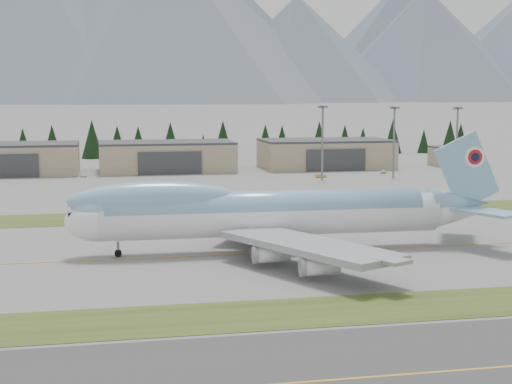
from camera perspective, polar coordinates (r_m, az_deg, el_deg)
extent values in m
plane|color=slate|center=(142.70, 4.98, -4.27)|extent=(7000.00, 7000.00, 0.00)
cube|color=#34491A|center=(107.83, 10.80, -8.19)|extent=(400.00, 14.00, 0.08)
cube|color=#34491A|center=(185.59, 1.03, -1.56)|extent=(400.00, 18.00, 0.08)
cube|color=#383838|center=(87.17, 16.93, -12.15)|extent=(400.00, 32.00, 0.04)
cube|color=orange|center=(142.70, 4.98, -4.27)|extent=(400.00, 0.40, 0.02)
cube|color=orange|center=(87.17, 16.93, -12.15)|extent=(400.00, 0.40, 0.02)
cylinder|color=white|center=(140.99, 1.17, -1.76)|extent=(61.57, 8.29, 7.13)
cylinder|color=#7EB2CE|center=(140.57, 0.73, -1.24)|extent=(57.17, 7.66, 6.58)
ellipsoid|color=white|center=(138.16, -11.41, -2.09)|extent=(11.54, 7.35, 7.13)
ellipsoid|color=#7EB2CE|center=(137.96, -11.43, -1.55)|extent=(9.66, 6.22, 6.05)
ellipsoid|color=#7EB2CE|center=(137.83, -7.34, -0.60)|extent=(30.39, 6.63, 6.58)
cube|color=#0C1433|center=(138.06, -13.02, -1.54)|extent=(2.41, 2.90, 1.42)
cone|color=white|center=(152.42, 14.63, -1.31)|extent=(13.30, 7.24, 6.99)
cone|color=#7EB2CE|center=(152.23, 14.64, -0.82)|extent=(12.19, 6.59, 6.36)
cube|color=#7EB2CE|center=(151.98, 15.09, 1.48)|extent=(13.30, 0.91, 15.14)
cylinder|color=white|center=(152.72, 15.50, 2.49)|extent=(3.95, 0.29, 3.95)
cylinder|color=red|center=(152.82, 15.48, 2.49)|extent=(2.86, 0.27, 2.85)
cylinder|color=#0C1433|center=(152.91, 15.46, 2.50)|extent=(1.65, 0.25, 1.65)
cube|color=#7EB2CE|center=(159.15, 14.35, -0.71)|extent=(11.22, 13.73, 0.50)
cube|color=#7EB2CE|center=(147.44, 16.49, -1.40)|extent=(10.91, 13.70, 0.50)
cube|color=#95979C|center=(159.26, 0.63, -1.43)|extent=(25.11, 33.83, 1.10)
cube|color=#95979C|center=(124.46, 3.85, -3.91)|extent=(24.19, 34.07, 1.10)
cylinder|color=white|center=(154.43, -0.90, -2.49)|extent=(5.76, 2.85, 2.74)
cylinder|color=white|center=(165.28, 0.35, -1.84)|extent=(5.76, 2.85, 2.74)
cylinder|color=white|center=(127.95, 1.16, -4.54)|extent=(5.76, 2.85, 2.74)
cylinder|color=white|center=(119.47, 4.69, -5.42)|extent=(5.76, 2.85, 2.74)
cylinder|color=slate|center=(139.04, -10.00, -4.11)|extent=(0.49, 0.49, 2.63)
cylinder|color=slate|center=(144.71, 0.26, -3.51)|extent=(0.63, 0.63, 2.85)
cylinder|color=slate|center=(138.36, 0.77, -4.01)|extent=(0.63, 0.63, 2.85)
cylinder|color=slate|center=(145.81, 2.38, -3.43)|extent=(0.63, 0.63, 2.85)
cylinder|color=slate|center=(139.52, 2.99, -3.92)|extent=(0.63, 0.63, 2.85)
cylinder|color=black|center=(138.75, -9.99, -4.44)|extent=(1.21, 0.41, 1.21)
cylinder|color=black|center=(139.61, -10.00, -4.36)|extent=(1.21, 0.41, 1.21)
cylinder|color=black|center=(144.85, 0.26, -3.81)|extent=(1.33, 0.57, 1.32)
cylinder|color=black|center=(138.52, 0.77, -4.32)|extent=(1.33, 0.57, 1.32)
cylinder|color=black|center=(145.96, 2.38, -3.73)|extent=(1.33, 0.57, 1.32)
cylinder|color=black|center=(139.67, 2.99, -4.23)|extent=(1.33, 0.57, 1.32)
cube|color=gray|center=(286.49, -17.55, 2.24)|extent=(48.00, 26.00, 10.00)
cube|color=#35383A|center=(286.10, -17.60, 3.32)|extent=(48.00, 26.00, 0.80)
cube|color=#35383A|center=(273.41, -17.83, 1.79)|extent=(22.08, 0.60, 8.00)
cube|color=gray|center=(286.03, -6.52, 2.52)|extent=(48.00, 26.00, 10.00)
cube|color=#35383A|center=(285.64, -6.54, 3.60)|extent=(48.00, 26.00, 0.80)
cube|color=#35383A|center=(272.92, -6.27, 2.09)|extent=(22.08, 0.60, 8.00)
cube|color=gray|center=(297.36, 5.08, 2.72)|extent=(48.00, 26.00, 10.00)
cube|color=#35383A|center=(296.98, 5.09, 3.76)|extent=(48.00, 26.00, 0.80)
cube|color=#35383A|center=(284.77, 5.85, 2.31)|extent=(22.08, 0.60, 8.00)
cube|color=gray|center=(313.64, 13.98, 2.50)|extent=(14.00, 12.00, 7.00)
cube|color=#35383A|center=(313.36, 14.00, 3.19)|extent=(14.00, 12.00, 0.60)
cylinder|color=slate|center=(255.34, 4.85, 3.48)|extent=(0.70, 0.70, 23.37)
cube|color=slate|center=(254.83, 4.88, 6.19)|extent=(3.20, 3.20, 0.80)
cylinder|color=slate|center=(264.70, 10.00, 3.49)|extent=(0.70, 0.70, 22.97)
cube|color=slate|center=(264.20, 10.05, 6.06)|extent=(3.20, 3.20, 0.80)
cylinder|color=slate|center=(274.82, 14.39, 3.48)|extent=(0.70, 0.70, 22.70)
cube|color=slate|center=(274.33, 14.47, 5.93)|extent=(3.20, 3.20, 0.80)
imported|color=white|center=(270.53, -12.47, 1.06)|extent=(2.69, 3.20, 1.03)
imported|color=#C78831|center=(263.68, 4.74, 1.05)|extent=(4.05, 1.93, 1.28)
imported|color=#AFB0B4|center=(280.31, 9.26, 1.35)|extent=(3.39, 4.28, 1.16)
cone|color=black|center=(345.42, -16.58, 3.38)|extent=(7.59, 7.59, 13.56)
cone|color=black|center=(348.51, -14.60, 3.57)|extent=(8.24, 8.24, 14.72)
cone|color=black|center=(345.56, -11.83, 3.79)|extent=(9.38, 9.38, 16.74)
cone|color=black|center=(348.38, -10.05, 3.65)|extent=(7.97, 7.97, 14.23)
cone|color=black|center=(350.66, -8.55, 3.66)|extent=(7.66, 7.66, 13.68)
cone|color=black|center=(346.65, -6.24, 3.82)|extent=(8.74, 8.74, 15.61)
cone|color=black|center=(346.33, -3.86, 3.38)|extent=(5.64, 5.64, 10.06)
cone|color=black|center=(353.55, -2.42, 3.95)|extent=(8.94, 8.94, 15.97)
cone|color=black|center=(351.18, 0.68, 3.81)|extent=(8.09, 8.09, 14.45)
cone|color=black|center=(359.87, 1.91, 3.82)|extent=(7.60, 7.60, 13.57)
cone|color=black|center=(357.79, 4.63, 3.94)|extent=(8.71, 8.71, 15.56)
cone|color=black|center=(362.29, 6.47, 3.82)|extent=(7.75, 7.75, 13.84)
cone|color=black|center=(367.07, 7.78, 3.73)|extent=(6.89, 6.89, 12.31)
cone|color=black|center=(372.53, 9.91, 4.03)|extent=(9.04, 9.04, 16.15)
cone|color=black|center=(377.29, 12.10, 3.64)|extent=(6.27, 6.27, 11.20)
cone|color=black|center=(381.22, 13.93, 3.95)|extent=(8.64, 8.64, 15.43)
cone|color=black|center=(385.11, 14.66, 3.85)|extent=(7.82, 7.82, 13.96)
cone|color=slate|center=(2268.39, -15.92, 11.56)|extent=(981.55, 981.55, 416.09)
cone|color=slate|center=(2303.72, -6.97, 12.69)|extent=(1118.27, 1118.27, 494.46)
cone|color=slate|center=(2354.79, 2.99, 10.38)|extent=(679.51, 679.51, 311.28)
cone|color=white|center=(2361.68, 3.01, 12.64)|extent=(258.21, 258.21, 124.51)
cone|color=slate|center=(2606.82, 12.15, 10.45)|extent=(749.08, 749.08, 358.90)
cone|color=white|center=(2615.26, 12.22, 12.80)|extent=(284.65, 284.65, 143.56)
cone|color=slate|center=(3045.19, -14.85, 10.94)|extent=(940.80, 940.80, 470.40)
cone|color=slate|center=(3087.99, -1.52, 10.96)|extent=(905.17, 905.17, 452.59)
cone|color=white|center=(3098.68, -1.53, 13.30)|extent=(362.07, 362.07, 199.14)
cone|color=slate|center=(3285.05, 10.82, 11.02)|extent=(998.63, 998.63, 499.32)
cone|color=white|center=(3297.41, 10.88, 13.45)|extent=(399.45, 399.45, 219.70)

